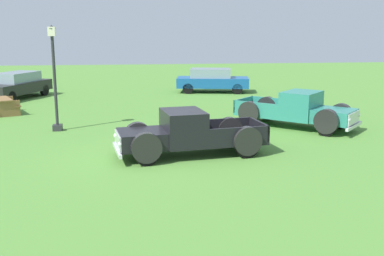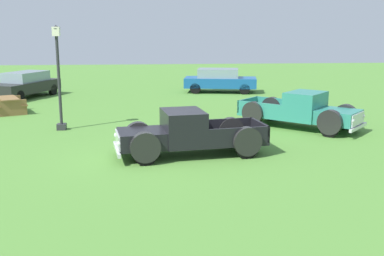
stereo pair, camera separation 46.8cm
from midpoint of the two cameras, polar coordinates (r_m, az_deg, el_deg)
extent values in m
plane|color=#548C38|center=(15.28, -3.57, -3.33)|extent=(80.00, 80.00, 0.00)
cube|color=black|center=(14.82, -7.07, -1.36)|extent=(1.66, 1.67, 0.53)
cube|color=silver|center=(14.73, -9.95, -1.53)|extent=(0.25, 1.32, 0.45)
sphere|color=silver|center=(14.15, -9.63, -1.96)|extent=(0.19, 0.19, 0.19)
sphere|color=silver|center=(15.30, -10.10, -0.93)|extent=(0.19, 0.19, 0.19)
cube|color=black|center=(15.00, -1.97, 0.04)|extent=(1.49, 1.79, 1.12)
cube|color=#8C9EA8|center=(14.83, -4.20, 0.84)|extent=(0.25, 1.39, 0.49)
cube|color=black|center=(15.57, 3.96, -1.46)|extent=(2.26, 1.91, 0.10)
cube|color=black|center=(14.80, 4.97, -0.94)|extent=(2.03, 0.38, 0.53)
cube|color=black|center=(16.22, 3.07, 0.24)|extent=(2.03, 0.38, 0.53)
cube|color=black|center=(15.85, 7.32, -0.12)|extent=(0.32, 1.62, 0.53)
cylinder|color=black|center=(14.10, -6.55, -3.16)|extent=(0.76, 0.32, 0.74)
cylinder|color=#B7B7BC|center=(14.09, -6.54, -3.17)|extent=(0.33, 0.27, 0.30)
cylinder|color=black|center=(14.05, -6.57, -2.42)|extent=(0.96, 0.41, 0.93)
cylinder|color=black|center=(15.66, -7.49, -1.64)|extent=(0.76, 0.32, 0.74)
cylinder|color=#B7B7BC|center=(15.67, -7.50, -1.63)|extent=(0.33, 0.27, 0.30)
cylinder|color=black|center=(15.62, -7.51, -0.98)|extent=(0.96, 0.41, 0.93)
cylinder|color=black|center=(14.93, 5.88, -2.28)|extent=(0.76, 0.32, 0.74)
cylinder|color=#B7B7BC|center=(14.92, 5.89, -2.29)|extent=(0.33, 0.27, 0.30)
cylinder|color=black|center=(14.88, 5.89, -1.59)|extent=(0.96, 0.41, 0.93)
cylinder|color=black|center=(16.41, 3.81, -0.93)|extent=(0.76, 0.32, 0.74)
cylinder|color=#B7B7BC|center=(16.42, 3.80, -0.92)|extent=(0.33, 0.27, 0.30)
cylinder|color=black|center=(16.37, 3.82, -0.29)|extent=(0.96, 0.41, 0.93)
cube|color=silver|center=(14.80, -10.06, -2.68)|extent=(0.36, 1.77, 0.12)
cube|color=#2D8475|center=(19.25, 16.35, 1.41)|extent=(2.13, 2.13, 0.55)
cube|color=silver|center=(19.02, 18.53, 1.15)|extent=(0.97, 1.05, 0.46)
sphere|color=silver|center=(19.60, 19.00, 1.50)|extent=(0.20, 0.20, 0.20)
sphere|color=silver|center=(18.45, 17.92, 0.95)|extent=(0.20, 0.20, 0.20)
cube|color=#2D8475|center=(19.69, 12.56, 2.72)|extent=(2.08, 2.11, 1.15)
cube|color=#8C9EA8|center=(19.43, 14.25, 3.27)|extent=(1.00, 1.09, 0.51)
cube|color=#2D8475|center=(20.49, 8.12, 1.76)|extent=(2.67, 2.65, 0.10)
cube|color=#2D8475|center=(21.13, 9.15, 2.93)|extent=(1.60, 1.47, 0.55)
cube|color=#2D8475|center=(19.74, 7.09, 2.35)|extent=(1.60, 1.47, 0.55)
cube|color=#2D8475|center=(20.91, 5.70, 2.93)|extent=(1.18, 1.29, 0.55)
cylinder|color=black|center=(20.09, 17.09, 0.99)|extent=(0.71, 0.67, 0.76)
cylinder|color=#B7B7BC|center=(20.10, 17.10, 1.00)|extent=(0.39, 0.38, 0.30)
cylinder|color=black|center=(20.05, 17.13, 1.53)|extent=(0.90, 0.85, 0.96)
cylinder|color=black|center=(18.53, 15.44, 0.19)|extent=(0.71, 0.67, 0.76)
cylinder|color=#B7B7BC|center=(18.52, 15.42, 0.19)|extent=(0.39, 0.38, 0.30)
cylinder|color=black|center=(18.49, 15.47, 0.77)|extent=(0.90, 0.85, 0.96)
cylinder|color=black|center=(21.34, 8.56, 2.02)|extent=(0.71, 0.67, 0.76)
cylinder|color=#B7B7BC|center=(21.35, 8.58, 2.03)|extent=(0.39, 0.38, 0.30)
cylinder|color=black|center=(21.31, 8.58, 2.53)|extent=(0.90, 0.85, 0.96)
cylinder|color=black|center=(19.88, 6.37, 1.35)|extent=(0.71, 0.67, 0.76)
cylinder|color=#B7B7BC|center=(19.87, 6.35, 1.34)|extent=(0.39, 0.38, 0.30)
cylinder|color=black|center=(19.85, 6.38, 1.89)|extent=(0.90, 0.85, 0.96)
cube|color=silver|center=(19.07, 18.58, 0.21)|extent=(1.30, 1.41, 0.12)
cube|color=#195699|center=(30.36, 2.12, 5.62)|extent=(4.85, 2.68, 0.63)
cube|color=#7F939E|center=(30.30, 1.84, 6.74)|extent=(2.81, 2.02, 0.57)
cylinder|color=black|center=(31.22, 5.03, 5.18)|extent=(0.69, 0.33, 0.67)
cylinder|color=black|center=(29.57, 5.11, 4.79)|extent=(0.69, 0.33, 0.67)
cylinder|color=black|center=(31.30, -0.71, 5.24)|extent=(0.69, 0.33, 0.67)
cylinder|color=black|center=(29.64, -0.95, 4.86)|extent=(0.69, 0.33, 0.67)
cube|color=black|center=(29.57, -21.17, 4.65)|extent=(3.62, 4.97, 0.63)
cube|color=#7F939E|center=(29.63, -21.07, 5.84)|extent=(2.51, 3.00, 0.58)
cylinder|color=black|center=(27.88, -21.75, 3.54)|extent=(0.47, 0.70, 0.67)
cylinder|color=black|center=(30.35, -18.05, 4.44)|extent=(0.47, 0.70, 0.67)
cylinder|color=black|center=(31.34, -20.56, 4.49)|extent=(0.47, 0.70, 0.67)
cube|color=#2D2D33|center=(19.71, -16.79, 0.05)|extent=(0.36, 0.36, 0.25)
cylinder|color=#2D2D33|center=(19.42, -17.13, 5.50)|extent=(0.12, 0.12, 3.52)
cube|color=#F2EACC|center=(19.32, -17.49, 11.22)|extent=(0.28, 0.28, 0.36)
cone|color=#2D2D33|center=(19.32, -17.52, 11.75)|extent=(0.32, 0.32, 0.14)
cube|color=olive|center=(24.25, -22.88, 3.29)|extent=(1.48, 1.97, 0.06)
cube|color=olive|center=(24.39, -21.44, 2.74)|extent=(1.01, 1.75, 0.05)
cube|color=olive|center=(23.53, -22.50, 2.15)|extent=(1.31, 0.66, 0.75)
camera|label=1|loc=(0.23, -90.89, -0.19)|focal=43.54mm
camera|label=2|loc=(0.23, 89.11, 0.19)|focal=43.54mm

